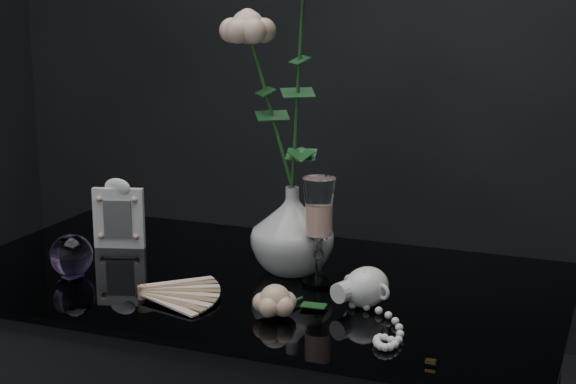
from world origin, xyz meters
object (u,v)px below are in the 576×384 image
at_px(loose_rose, 275,301).
at_px(pearl_jar, 366,285).
at_px(wine_glass, 319,232).
at_px(picture_frame, 119,213).
at_px(paperweight, 71,255).
at_px(vase, 292,230).

xyz_separation_m(loose_rose, pearl_jar, (0.11, 0.10, 0.01)).
bearing_deg(pearl_jar, wine_glass, 168.89).
height_order(picture_frame, paperweight, picture_frame).
xyz_separation_m(wine_glass, picture_frame, (-0.42, 0.06, -0.02)).
bearing_deg(pearl_jar, picture_frame, -171.36).
relative_size(vase, loose_rose, 1.03).
bearing_deg(loose_rose, wine_glass, 110.96).
relative_size(wine_glass, picture_frame, 1.34).
relative_size(paperweight, pearl_jar, 0.32).
relative_size(vase, paperweight, 2.05).
bearing_deg(paperweight, picture_frame, 95.18).
height_order(wine_glass, loose_rose, wine_glass).
bearing_deg(wine_glass, vase, 145.73).
bearing_deg(paperweight, wine_glass, 16.14).
height_order(wine_glass, picture_frame, wine_glass).
distance_m(wine_glass, paperweight, 0.43).
bearing_deg(vase, wine_glass, -34.27).
distance_m(loose_rose, pearl_jar, 0.15).
bearing_deg(wine_glass, loose_rose, -93.61).
height_order(loose_rose, pearl_jar, pearl_jar).
bearing_deg(vase, loose_rose, -75.45).
bearing_deg(wine_glass, paperweight, -163.86).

